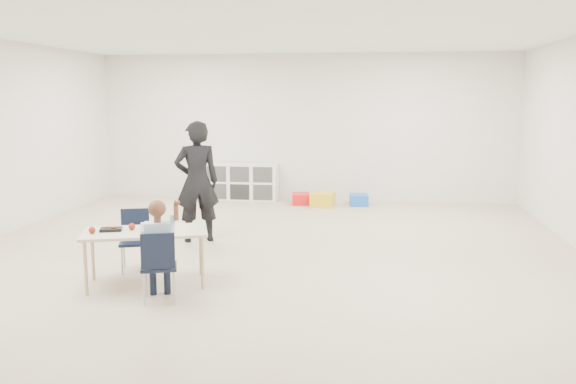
# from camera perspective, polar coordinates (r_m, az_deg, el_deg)

# --- Properties ---
(room) EXTENTS (9.00, 9.02, 2.80)m
(room) POSITION_cam_1_polar(r_m,az_deg,el_deg) (7.35, -2.49, 4.36)
(room) COLOR beige
(room) RESTS_ON ground
(table) EXTENTS (1.42, 1.01, 0.59)m
(table) POSITION_cam_1_polar(r_m,az_deg,el_deg) (6.66, -13.13, -5.97)
(table) COLOR beige
(table) RESTS_ON ground
(chair_near) EXTENTS (0.42, 0.41, 0.70)m
(chair_near) POSITION_cam_1_polar(r_m,az_deg,el_deg) (6.12, -11.99, -6.73)
(chair_near) COLOR black
(chair_near) RESTS_ON ground
(chair_far) EXTENTS (0.42, 0.41, 0.70)m
(chair_far) POSITION_cam_1_polar(r_m,az_deg,el_deg) (7.18, -14.12, -4.48)
(chair_far) COLOR black
(chair_far) RESTS_ON ground
(child) EXTENTS (0.59, 0.59, 1.11)m
(child) POSITION_cam_1_polar(r_m,az_deg,el_deg) (6.07, -12.05, -4.88)
(child) COLOR #BCDAFF
(child) RESTS_ON chair_near
(lunch_tray_near) EXTENTS (0.26, 0.22, 0.03)m
(lunch_tray_near) POSITION_cam_1_polar(r_m,az_deg,el_deg) (6.62, -12.57, -3.33)
(lunch_tray_near) COLOR black
(lunch_tray_near) RESTS_ON table
(lunch_tray_far) EXTENTS (0.26, 0.22, 0.03)m
(lunch_tray_far) POSITION_cam_1_polar(r_m,az_deg,el_deg) (6.67, -16.23, -3.38)
(lunch_tray_far) COLOR black
(lunch_tray_far) RESTS_ON table
(milk_carton) EXTENTS (0.09, 0.09, 0.10)m
(milk_carton) POSITION_cam_1_polar(r_m,az_deg,el_deg) (6.48, -13.29, -3.30)
(milk_carton) COLOR white
(milk_carton) RESTS_ON table
(bread_roll) EXTENTS (0.09, 0.09, 0.07)m
(bread_roll) POSITION_cam_1_polar(r_m,az_deg,el_deg) (6.47, -11.11, -3.40)
(bread_roll) COLOR #DCB25A
(bread_roll) RESTS_ON table
(apple_near) EXTENTS (0.07, 0.07, 0.07)m
(apple_near) POSITION_cam_1_polar(r_m,az_deg,el_deg) (6.65, -14.40, -3.15)
(apple_near) COLOR maroon
(apple_near) RESTS_ON table
(apple_far) EXTENTS (0.07, 0.07, 0.07)m
(apple_far) POSITION_cam_1_polar(r_m,az_deg,el_deg) (6.59, -17.86, -3.41)
(apple_far) COLOR maroon
(apple_far) RESTS_ON table
(cubby_shelf) EXTENTS (1.40, 0.40, 0.70)m
(cubby_shelf) POSITION_cam_1_polar(r_m,az_deg,el_deg) (11.87, -4.35, 0.96)
(cubby_shelf) COLOR white
(cubby_shelf) RESTS_ON ground
(adult) EXTENTS (0.72, 0.61, 1.66)m
(adult) POSITION_cam_1_polar(r_m,az_deg,el_deg) (8.43, -8.53, 0.96)
(adult) COLOR black
(adult) RESTS_ON ground
(bin_red) EXTENTS (0.38, 0.45, 0.20)m
(bin_red) POSITION_cam_1_polar(r_m,az_deg,el_deg) (11.38, 1.20, -0.63)
(bin_red) COLOR red
(bin_red) RESTS_ON ground
(bin_yellow) EXTENTS (0.44, 0.54, 0.25)m
(bin_yellow) POSITION_cam_1_polar(r_m,az_deg,el_deg) (11.19, 3.27, -0.69)
(bin_yellow) COLOR yellow
(bin_yellow) RESTS_ON ground
(bin_blue) EXTENTS (0.37, 0.45, 0.20)m
(bin_blue) POSITION_cam_1_polar(r_m,az_deg,el_deg) (11.33, 6.65, -0.73)
(bin_blue) COLOR blue
(bin_blue) RESTS_ON ground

